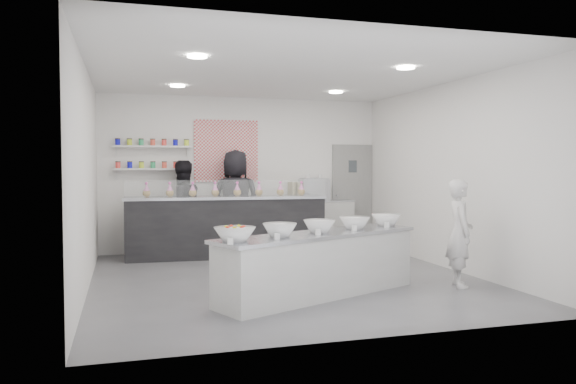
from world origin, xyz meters
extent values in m
plane|color=#515156|center=(0.00, 0.00, 0.00)|extent=(6.00, 6.00, 0.00)
plane|color=white|center=(0.00, 0.00, 3.00)|extent=(6.00, 6.00, 0.00)
plane|color=white|center=(0.00, 3.00, 1.50)|extent=(5.50, 0.00, 5.50)
plane|color=white|center=(-2.75, 0.00, 1.50)|extent=(0.00, 6.00, 6.00)
plane|color=white|center=(2.75, 0.00, 1.50)|extent=(0.00, 6.00, 6.00)
cube|color=gray|center=(2.30, 2.97, 1.05)|extent=(0.88, 0.04, 2.10)
cube|color=red|center=(-0.35, 2.98, 1.95)|extent=(1.25, 0.03, 1.20)
cube|color=silver|center=(-1.75, 2.90, 1.60)|extent=(1.45, 0.22, 0.04)
cube|color=silver|center=(-1.75, 2.90, 2.02)|extent=(1.45, 0.22, 0.04)
cylinder|color=white|center=(-1.40, -1.00, 2.98)|extent=(0.24, 0.24, 0.02)
cylinder|color=white|center=(1.40, -1.00, 2.98)|extent=(0.24, 0.24, 0.02)
cylinder|color=white|center=(-1.40, 1.60, 2.98)|extent=(0.24, 0.24, 0.02)
cylinder|color=white|center=(1.40, 1.60, 2.98)|extent=(0.24, 0.24, 0.02)
cube|color=beige|center=(0.10, -1.20, 0.41)|extent=(2.99, 1.82, 0.81)
cube|color=black|center=(-0.50, 2.15, 0.56)|extent=(3.62, 0.89, 1.11)
cube|color=white|center=(-0.52, 1.84, 1.26)|extent=(3.53, 0.24, 0.30)
cube|color=beige|center=(1.55, 2.78, 0.48)|extent=(1.30, 0.41, 0.97)
cube|color=#93969E|center=(1.39, 2.78, 1.18)|extent=(0.56, 0.39, 0.43)
imported|color=silver|center=(2.15, -1.19, 0.74)|extent=(0.50, 0.62, 1.48)
imported|color=black|center=(-1.26, 2.60, 0.88)|extent=(1.03, 0.91, 1.76)
imported|color=black|center=(-0.24, 2.60, 0.98)|extent=(1.10, 0.89, 1.96)
camera|label=1|loc=(-2.26, -7.88, 1.66)|focal=35.00mm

